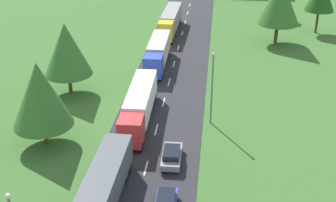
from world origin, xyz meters
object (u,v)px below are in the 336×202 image
object	(u,v)px
truck_fourth	(170,20)
tree_oak	(280,1)
truck_second	(139,105)
tree_elm	(66,49)
tree_maple	(40,95)
truck_lead	(100,194)
car_third	(172,155)
lamppost_second	(212,85)
truck_third	(158,52)

from	to	relation	value
truck_fourth	tree_oak	distance (m)	19.04
truck_second	tree_elm	xyz separation A→B (m)	(-10.03, 6.45, 3.81)
tree_oak	tree_maple	xyz separation A→B (m)	(-26.84, -34.84, -1.43)
truck_lead	tree_maple	bearing A→B (deg)	129.19
car_third	tree_maple	world-z (taller)	tree_maple
truck_lead	truck_fourth	world-z (taller)	truck_fourth
car_third	truck_fourth	bearing A→B (deg)	96.27
truck_fourth	tree_maple	bearing A→B (deg)	-102.87
car_third	lamppost_second	world-z (taller)	lamppost_second
truck_fourth	tree_oak	size ratio (longest dim) A/B	1.32
tree_oak	tree_maple	size ratio (longest dim) A/B	1.20
car_third	tree_elm	size ratio (longest dim) A/B	0.48
lamppost_second	tree_elm	distance (m)	19.04
truck_fourth	car_third	world-z (taller)	truck_fourth
tree_oak	tree_elm	world-z (taller)	tree_oak
tree_oak	truck_lead	bearing A→B (deg)	-112.19
truck_fourth	lamppost_second	size ratio (longest dim) A/B	1.70
truck_lead	car_third	xyz separation A→B (m)	(4.93, 8.22, -1.27)
truck_third	car_third	xyz separation A→B (m)	(4.60, -24.72, -1.32)
truck_fourth	tree_elm	xyz separation A→B (m)	(-10.03, -26.47, 3.73)
lamppost_second	tree_maple	distance (m)	18.06
lamppost_second	truck_third	bearing A→B (deg)	116.56
car_third	tree_oak	size ratio (longest dim) A/B	0.41
car_third	tree_oak	bearing A→B (deg)	69.94
truck_lead	car_third	size ratio (longest dim) A/B	3.28
truck_fourth	lamppost_second	world-z (taller)	lamppost_second
truck_third	truck_fourth	xyz separation A→B (m)	(0.11, 16.12, 0.04)
truck_second	tree_oak	size ratio (longest dim) A/B	1.27
truck_third	lamppost_second	distance (m)	18.37
truck_second	tree_elm	world-z (taller)	tree_elm
truck_lead	tree_maple	distance (m)	13.78
car_third	lamppost_second	distance (m)	9.94
truck_fourth	tree_elm	size ratio (longest dim) A/B	1.55
truck_second	tree_oak	xyz separation A→B (m)	(17.98, 29.01, 4.97)
truck_fourth	truck_second	bearing A→B (deg)	-90.00
lamppost_second	tree_oak	world-z (taller)	tree_oak
truck_lead	tree_elm	distance (m)	24.84
truck_lead	tree_elm	world-z (taller)	tree_elm
truck_third	tree_oak	world-z (taller)	tree_oak
truck_second	lamppost_second	xyz separation A→B (m)	(8.02, 0.52, 2.58)
car_third	tree_elm	distance (m)	21.06
truck_lead	car_third	distance (m)	9.67
truck_lead	truck_third	xyz separation A→B (m)	(0.33, 32.94, 0.05)
truck_lead	truck_third	bearing A→B (deg)	89.43
truck_second	tree_maple	world-z (taller)	tree_maple
truck_second	tree_maple	xyz separation A→B (m)	(-8.86, -5.83, 3.54)
truck_third	tree_maple	size ratio (longest dim) A/B	1.35
tree_maple	tree_elm	size ratio (longest dim) A/B	0.98
lamppost_second	car_third	bearing A→B (deg)	-112.67
truck_second	truck_fourth	bearing A→B (deg)	90.00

